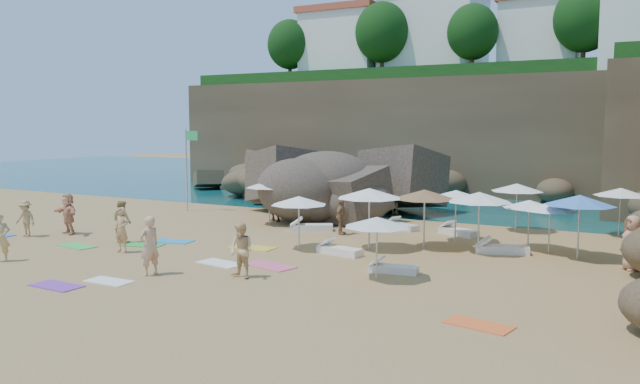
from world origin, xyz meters
The scene contains 47 objects.
ground centered at (0.00, 0.00, 0.00)m, with size 120.00×120.00×0.00m, color tan.
seawater centered at (0.00, 30.00, 0.00)m, with size 120.00×120.00×0.00m, color #0C4751.
cliff_back centered at (2.00, 25.00, 4.00)m, with size 44.00×8.00×8.00m, color brown.
rock_promontory centered at (-11.00, 16.00, 0.00)m, with size 12.00×7.00×2.00m, color brown, non-canonical shape.
clifftop_buildings centered at (2.96, 25.79, 11.24)m, with size 28.48×9.48×7.00m.
clifftop_trees centered at (4.78, 19.52, 11.26)m, with size 35.60×23.82×4.40m.
marina_masts centered at (-16.50, 30.00, 3.00)m, with size 3.10×0.10×6.00m.
rock_outcrop centered at (-0.60, 9.50, 0.00)m, with size 8.73×6.55×3.49m, color brown, non-canonical shape.
flag_pole centered at (-8.48, 7.11, 2.92)m, with size 0.89×0.09×4.57m.
parasol_0 centered at (-1.97, 5.25, 1.97)m, with size 2.27×2.27×2.14m.
parasol_1 centered at (8.89, 8.86, 2.00)m, with size 2.30×2.30×2.17m.
parasol_2 centered at (10.92, 4.53, 1.76)m, with size 2.03×2.03×1.92m.
parasol_3 centered at (13.07, 9.61, 1.94)m, with size 2.23×2.23×2.11m.
parasol_4 centered at (8.57, 3.32, 2.12)m, with size 2.44×2.44×2.31m.
parasol_5 centered at (4.69, 1.98, 2.19)m, with size 2.52×2.52×2.38m.
parasol_6 centered at (6.47, 3.25, 2.11)m, with size 2.43×2.43×2.30m.
parasol_7 centered at (10.10, 4.93, 1.76)m, with size 2.03×2.03×1.92m.
parasol_8 centered at (7.20, 5.05, 1.97)m, with size 2.27×2.27×2.15m.
parasol_9 centered at (2.29, 0.73, 1.90)m, with size 2.19×2.19×2.07m.
parasol_10 centered at (11.99, 3.89, 2.13)m, with size 2.46×2.46×2.32m.
parasol_11 centered at (6.78, -2.19, 1.81)m, with size 2.08×2.08×1.97m.
lounger_0 centered at (0.67, 4.65, 0.15)m, with size 1.93×0.64×0.30m, color silver.
lounger_1 centered at (4.16, 6.98, 0.13)m, with size 1.70×0.57×0.26m, color silver.
lounger_2 centered at (9.39, 3.65, 0.15)m, with size 1.93×0.64×0.30m, color white.
lounger_3 centered at (4.11, 0.60, 0.14)m, with size 1.75×0.58×0.27m, color white.
lounger_4 centered at (6.89, 6.66, 0.14)m, with size 1.83×0.61×0.29m, color white.
lounger_5 centered at (6.94, -1.14, 0.12)m, with size 1.59×0.53×0.25m, color white.
towel_3 centered at (-5.75, -2.92, 0.01)m, with size 1.63×0.82×0.03m, color green.
towel_5 centered at (1.15, -2.73, 0.01)m, with size 1.68×0.84×0.03m, color white.
towel_6 centered at (-1.31, -7.49, 0.01)m, with size 1.62×0.81×0.03m, color purple.
towel_8 centered at (-3.12, -0.36, 0.01)m, with size 1.67×0.84×0.03m, color #2791D1.
towel_9 centered at (2.87, -2.23, 0.02)m, with size 1.81×0.91×0.03m, color #F35E85.
towel_10 centered at (10.71, -5.18, 0.01)m, with size 1.59×0.80×0.03m, color orange.
towel_11 centered at (-3.63, -1.54, 0.01)m, with size 1.65×0.83×0.03m, color green.
towel_12 centered at (0.55, 0.07, 0.02)m, with size 1.82×0.91×0.03m, color gold.
towel_13 centered at (-0.35, -6.36, 0.01)m, with size 1.49×0.74×0.03m, color white.
person_stand_0 centered at (-5.84, -6.11, 0.85)m, with size 0.62×0.41×1.71m, color tan.
person_stand_1 centered at (-4.79, -1.45, 0.87)m, with size 0.84×0.66×1.73m, color tan.
person_stand_2 centered at (2.04, 11.59, 0.91)m, with size 1.18×0.49×1.83m, color #F5C98B.
person_stand_3 centered at (2.30, 4.39, 0.79)m, with size 0.93×0.39×1.59m, color #9D724E.
person_stand_4 centered at (13.74, 2.93, 0.92)m, with size 0.90×0.49×1.84m, color tan.
person_stand_5 centered at (-2.35, 6.32, 0.81)m, with size 1.50×0.43×1.62m, color #A67053.
person_stand_6 centered at (0.17, -5.13, 0.96)m, with size 0.70×0.46×1.92m, color #DCA67D.
person_lie_0 centered at (-9.39, -2.50, 0.21)m, with size 1.00×1.55×0.41m, color tan.
person_lie_3 centered at (-8.28, -1.21, 0.24)m, with size 1.65×1.78×0.47m, color tan.
person_lie_4 centered at (-3.24, -2.98, 0.20)m, with size 0.62×1.69×0.40m, color tan.
person_lie_5 centered at (3.02, -4.11, 0.33)m, with size 0.84×1.73×0.65m, color #EDC087.
Camera 1 is at (14.22, -19.80, 4.81)m, focal length 35.00 mm.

